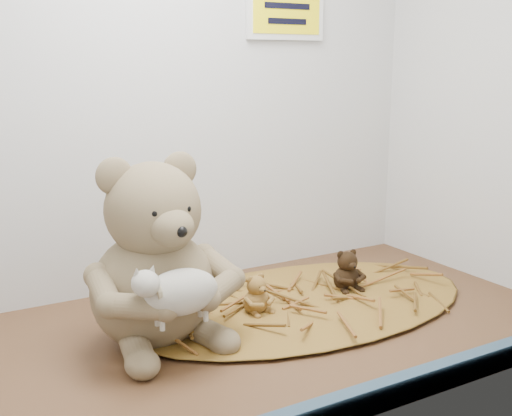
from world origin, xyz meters
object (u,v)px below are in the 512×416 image
main_teddy (153,250)px  toy_lamb (181,292)px  mini_teddy_tan (256,292)px  mini_teddy_brown (347,268)px

main_teddy → toy_lamb: (0.00, -10.84, -3.42)cm
toy_lamb → mini_teddy_tan: (18.63, 10.75, -6.88)cm
mini_teddy_brown → main_teddy: bearing=-172.7°
toy_lamb → mini_teddy_tan: toy_lamb is taller
toy_lamb → mini_teddy_brown: size_ratio=1.86×
main_teddy → mini_teddy_brown: main_teddy is taller
main_teddy → mini_teddy_brown: size_ratio=3.83×
main_teddy → mini_teddy_tan: (18.63, -0.08, -10.30)cm
mini_teddy_tan → toy_lamb: bearing=-159.8°
mini_teddy_tan → mini_teddy_brown: 21.00cm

